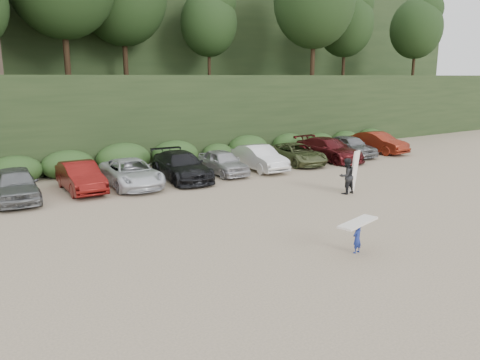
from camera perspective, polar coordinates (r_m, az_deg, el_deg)
ground at (r=19.82m, az=7.07°, el=-4.93°), size 120.00×120.00×0.00m
hillside_backdrop at (r=51.99m, az=-20.64°, el=17.63°), size 90.00×41.50×28.00m
parked_cars at (r=26.92m, az=-9.90°, el=1.34°), size 39.77×5.94×1.63m
child_surfer at (r=16.44m, az=14.13°, el=-6.11°), size 1.95×0.97×1.13m
adult_surfer at (r=24.54m, az=12.92°, el=0.53°), size 1.36×0.72×2.19m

